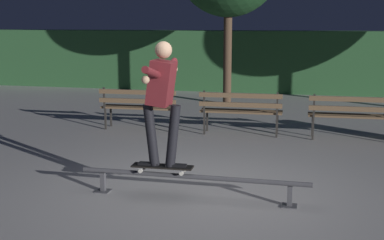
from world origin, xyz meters
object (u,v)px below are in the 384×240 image
(skateboarder, at_px, (162,93))
(park_bench_leftmost, at_px, (139,104))
(grind_rail, at_px, (192,180))
(park_bench_right_center, at_px, (352,112))
(park_bench_left_center, at_px, (241,108))
(skateboard, at_px, (162,167))

(skateboarder, height_order, park_bench_leftmost, skateboarder)
(grind_rail, xyz_separation_m, park_bench_right_center, (2.15, 3.81, 0.29))
(park_bench_right_center, bearing_deg, skateboarder, -123.64)
(park_bench_left_center, bearing_deg, skateboard, -96.82)
(grind_rail, relative_size, skateboarder, 1.88)
(skateboarder, relative_size, park_bench_left_center, 0.97)
(skateboarder, relative_size, park_bench_leftmost, 0.97)
(park_bench_right_center, bearing_deg, park_bench_left_center, 180.00)
(park_bench_left_center, bearing_deg, park_bench_right_center, 0.00)
(grind_rail, height_order, skateboarder, skateboarder)
(skateboard, bearing_deg, skateboarder, 1.42)
(skateboard, distance_m, park_bench_leftmost, 4.15)
(grind_rail, distance_m, skateboard, 0.42)
(park_bench_left_center, xyz_separation_m, park_bench_right_center, (2.08, 0.00, 0.00))
(park_bench_leftmost, xyz_separation_m, park_bench_left_center, (2.08, 0.00, 0.00))
(skateboard, xyz_separation_m, park_bench_right_center, (2.54, 3.81, 0.15))
(grind_rail, distance_m, skateboarder, 1.15)
(grind_rail, relative_size, park_bench_leftmost, 1.82)
(grind_rail, relative_size, park_bench_left_center, 1.82)
(skateboard, xyz_separation_m, park_bench_leftmost, (-1.63, 3.81, 0.15))
(skateboarder, bearing_deg, grind_rail, -0.01)
(park_bench_leftmost, height_order, park_bench_right_center, same)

